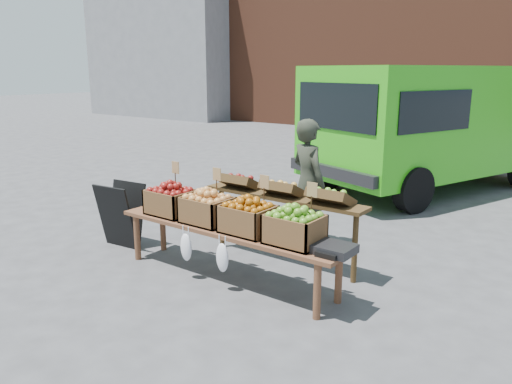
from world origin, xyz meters
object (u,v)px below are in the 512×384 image
Objects in this scene: display_bench at (227,253)px; crate_russet_pears at (207,210)px; back_table at (282,219)px; vendor at (308,182)px; delivery_van at (430,129)px; crate_green_apples at (294,229)px; weighing_scale at (335,249)px; crate_golden_apples at (171,202)px; crate_red_apples at (248,219)px; chalkboard_sign at (121,215)px.

crate_russet_pears reaches higher than display_bench.
crate_russet_pears is (-0.48, -0.72, 0.19)m from back_table.
vendor is 0.82m from back_table.
delivery_van is 5.51m from crate_green_apples.
weighing_scale is at bearing 153.23° from vendor.
crate_green_apples is 1.47× the size of weighing_scale.
crate_red_apples is (1.10, 0.00, 0.00)m from crate_golden_apples.
weighing_scale is at bearing 0.00° from crate_green_apples.
back_table reaches higher than crate_green_apples.
vendor is 4.66× the size of weighing_scale.
crate_russet_pears is 1.00× the size of crate_green_apples.
chalkboard_sign is 1.63× the size of crate_golden_apples.
crate_red_apples is (0.02, -5.47, -0.40)m from delivery_van.
back_table is at bearing 124.42° from vendor.
weighing_scale is at bearing -59.86° from delivery_van.
vendor is 2.36m from chalkboard_sign.
crate_green_apples is (2.53, 0.02, 0.30)m from chalkboard_sign.
crate_russet_pears is (1.43, 0.02, 0.30)m from chalkboard_sign.
crate_russet_pears is (0.55, 0.00, 0.00)m from crate_golden_apples.
delivery_van reaches higher than display_bench.
chalkboard_sign is at bearing -179.23° from crate_russet_pears.
crate_russet_pears is 1.47× the size of weighing_scale.
weighing_scale is at bearing 0.00° from display_bench.
crate_russet_pears is 0.55m from crate_red_apples.
display_bench is at bearing -72.84° from delivery_van.
back_table is 0.78m from display_bench.
crate_golden_apples is 1.00× the size of crate_russet_pears.
vendor is 1.66m from crate_green_apples.
vendor is 0.59× the size of display_bench.
vendor is 1.90m from weighing_scale.
crate_green_apples reaches higher than display_bench.
display_bench is at bearing -105.96° from back_table.
chalkboard_sign is (-1.96, -5.49, -0.70)m from delivery_van.
chalkboard_sign is 0.39× the size of back_table.
weighing_scale is at bearing -34.59° from back_table.
crate_red_apples reaches higher than chalkboard_sign.
vendor is 1.74m from crate_golden_apples.
chalkboard_sign is at bearing -179.56° from crate_green_apples.
back_table is 1.27m from weighing_scale.
back_table is at bearing 145.41° from weighing_scale.
delivery_van is 6.09× the size of chalkboard_sign.
crate_golden_apples is 1.65m from crate_green_apples.
crate_russet_pears and crate_green_apples have the same top height.
delivery_van is 5.87m from chalkboard_sign.
crate_russet_pears is at bearing -123.74° from back_table.
delivery_van is 3.13× the size of vendor.
crate_red_apples and crate_green_apples have the same top height.
crate_red_apples is (0.20, -1.48, -0.08)m from vendor.
display_bench is 5.40× the size of crate_golden_apples.
vendor reaches higher than back_table.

